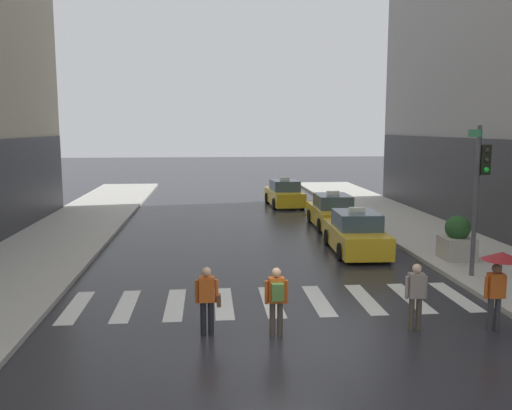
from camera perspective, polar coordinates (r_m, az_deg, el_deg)
The scene contains 11 objects.
ground_plane at distance 12.79m, azimuth 3.27°, elevation -14.28°, with size 160.00×160.00×0.00m, color #26262B.
crosswalk_markings at distance 15.58m, azimuth 1.64°, elevation -10.09°, with size 11.30×2.80×0.01m.
traffic_light_pole at distance 18.49m, azimuth 22.46°, elevation 2.49°, with size 0.44×0.84×4.80m.
taxi_lead at distance 21.72m, azimuth 10.43°, elevation -3.03°, with size 2.04×4.59×1.80m.
taxi_second at distance 27.06m, azimuth 8.01°, elevation -0.78°, with size 1.96×4.56×1.80m.
taxi_third at distance 34.20m, azimuth 2.99°, elevation 1.13°, with size 2.12×4.63×1.80m.
pedestrian_with_umbrella at distance 14.31m, azimuth 24.22°, elevation -6.17°, with size 0.96×0.96×1.94m.
pedestrian_with_backpack at distance 12.82m, azimuth 2.17°, elevation -9.59°, with size 0.55×0.43×1.65m.
pedestrian_with_handbag at distance 12.97m, azimuth -5.12°, elevation -9.58°, with size 0.60×0.24×1.65m.
pedestrian_plain_coat at distance 13.76m, azimuth 16.45°, elevation -8.82°, with size 0.55×0.24×1.65m.
planter_near_corner at distance 20.95m, azimuth 20.37°, elevation -3.40°, with size 1.10×1.10×1.60m.
Camera 1 is at (-1.76, -11.69, 4.87)m, focal length 38.09 mm.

